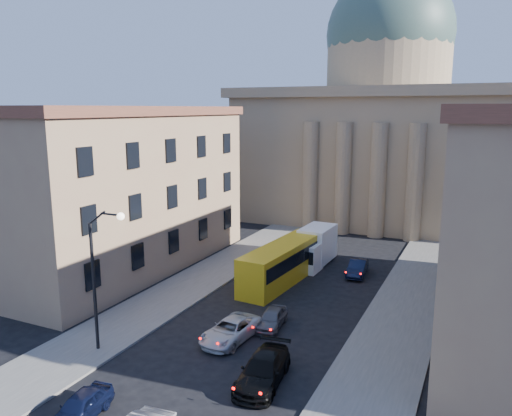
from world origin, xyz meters
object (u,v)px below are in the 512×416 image
(street_lamp, at_px, (100,269))
(box_truck, at_px, (314,248))
(city_bus, at_px, (283,261))
(car_left_near, at_px, (80,407))

(street_lamp, xyz_separation_m, box_truck, (5.90, 21.86, -3.64))
(city_bus, distance_m, box_truck, 5.55)
(car_left_near, xyz_separation_m, box_truck, (2.31, 27.55, 0.99))
(street_lamp, bearing_deg, car_left_near, -57.71)
(street_lamp, bearing_deg, city_bus, 73.06)
(street_lamp, relative_size, car_left_near, 2.31)
(car_left_near, distance_m, box_truck, 27.67)
(city_bus, bearing_deg, car_left_near, -89.05)
(car_left_near, relative_size, city_bus, 0.33)
(street_lamp, distance_m, box_truck, 22.94)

